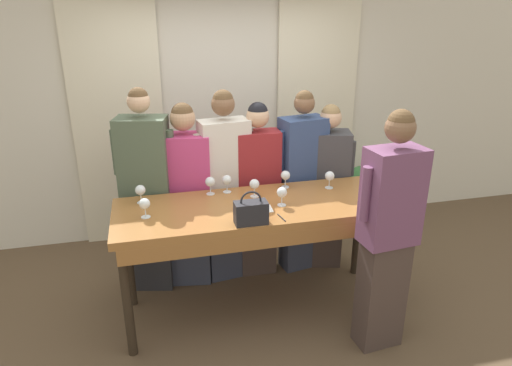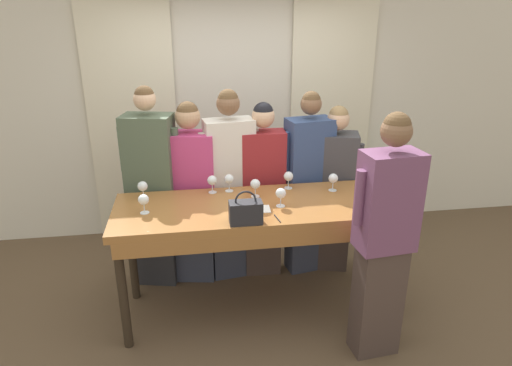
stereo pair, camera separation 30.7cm
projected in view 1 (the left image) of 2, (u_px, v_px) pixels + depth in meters
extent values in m
plane|color=brown|center=(258.00, 307.00, 3.98)|extent=(18.00, 18.00, 0.00)
cube|color=silver|center=(221.00, 109.00, 5.00)|extent=(12.00, 0.06, 2.80)
cube|color=#EFE5C6|center=(119.00, 121.00, 4.71)|extent=(0.92, 0.03, 2.69)
cube|color=#EFE5C6|center=(316.00, 111.00, 5.20)|extent=(0.92, 0.03, 2.69)
cube|color=#9E6633|center=(258.00, 208.00, 3.64)|extent=(2.27, 0.79, 0.06)
cube|color=#9E6633|center=(271.00, 240.00, 3.33)|extent=(2.17, 0.03, 0.12)
cylinder|color=#2D2319|center=(127.00, 302.00, 3.29)|extent=(0.07, 0.07, 0.92)
cylinder|color=#2D2319|center=(392.00, 265.00, 3.76)|extent=(0.07, 0.07, 0.92)
cylinder|color=#2D2319|center=(128.00, 258.00, 3.87)|extent=(0.07, 0.07, 0.92)
cylinder|color=#2D2319|center=(357.00, 230.00, 4.34)|extent=(0.07, 0.07, 0.92)
cylinder|color=black|center=(378.00, 188.00, 3.66)|extent=(0.08, 0.08, 0.22)
cone|color=black|center=(379.00, 173.00, 3.62)|extent=(0.08, 0.08, 0.04)
cylinder|color=black|center=(380.00, 165.00, 3.59)|extent=(0.03, 0.03, 0.09)
cylinder|color=white|center=(377.00, 189.00, 3.67)|extent=(0.08, 0.08, 0.09)
cube|color=#232328|center=(251.00, 213.00, 3.28)|extent=(0.24, 0.12, 0.17)
torus|color=#232328|center=(251.00, 201.00, 3.25)|extent=(0.16, 0.01, 0.16)
cylinder|color=white|center=(329.00, 188.00, 3.95)|extent=(0.07, 0.07, 0.00)
cylinder|color=white|center=(329.00, 184.00, 3.94)|extent=(0.01, 0.01, 0.07)
sphere|color=white|center=(330.00, 176.00, 3.91)|extent=(0.08, 0.08, 0.08)
cylinder|color=white|center=(142.00, 203.00, 3.65)|extent=(0.07, 0.07, 0.00)
cylinder|color=white|center=(141.00, 198.00, 3.64)|extent=(0.01, 0.01, 0.07)
sphere|color=white|center=(140.00, 190.00, 3.61)|extent=(0.08, 0.08, 0.08)
cylinder|color=white|center=(282.00, 205.00, 3.61)|extent=(0.07, 0.07, 0.00)
cylinder|color=white|center=(282.00, 201.00, 3.59)|extent=(0.01, 0.01, 0.07)
sphere|color=white|center=(282.00, 192.00, 3.57)|extent=(0.08, 0.08, 0.08)
sphere|color=beige|center=(282.00, 194.00, 3.57)|extent=(0.05, 0.05, 0.05)
cylinder|color=white|center=(211.00, 194.00, 3.82)|extent=(0.07, 0.07, 0.00)
cylinder|color=white|center=(210.00, 190.00, 3.81)|extent=(0.01, 0.01, 0.07)
sphere|color=white|center=(210.00, 182.00, 3.78)|extent=(0.08, 0.08, 0.08)
sphere|color=beige|center=(210.00, 183.00, 3.78)|extent=(0.05, 0.05, 0.05)
cylinder|color=white|center=(254.00, 196.00, 3.77)|extent=(0.07, 0.07, 0.00)
cylinder|color=white|center=(254.00, 192.00, 3.76)|extent=(0.01, 0.01, 0.07)
sphere|color=white|center=(254.00, 184.00, 3.73)|extent=(0.08, 0.08, 0.08)
cylinder|color=white|center=(285.00, 187.00, 3.96)|extent=(0.07, 0.07, 0.00)
cylinder|color=white|center=(285.00, 183.00, 3.95)|extent=(0.01, 0.01, 0.07)
sphere|color=white|center=(285.00, 175.00, 3.93)|extent=(0.08, 0.08, 0.08)
cylinder|color=white|center=(227.00, 192.00, 3.86)|extent=(0.07, 0.07, 0.00)
cylinder|color=white|center=(227.00, 188.00, 3.85)|extent=(0.01, 0.01, 0.07)
sphere|color=white|center=(227.00, 180.00, 3.82)|extent=(0.08, 0.08, 0.08)
sphere|color=beige|center=(227.00, 181.00, 3.83)|extent=(0.05, 0.05, 0.05)
cylinder|color=white|center=(146.00, 217.00, 3.40)|extent=(0.07, 0.07, 0.00)
cylinder|color=white|center=(145.00, 212.00, 3.39)|extent=(0.01, 0.01, 0.07)
sphere|color=white|center=(145.00, 204.00, 3.36)|extent=(0.08, 0.08, 0.08)
cylinder|color=white|center=(376.00, 210.00, 3.52)|extent=(0.07, 0.07, 0.00)
cylinder|color=white|center=(376.00, 205.00, 3.51)|extent=(0.01, 0.01, 0.07)
sphere|color=white|center=(377.00, 197.00, 3.48)|extent=(0.08, 0.08, 0.08)
sphere|color=beige|center=(377.00, 198.00, 3.49)|extent=(0.05, 0.05, 0.05)
cube|color=white|center=(263.00, 209.00, 3.54)|extent=(0.15, 0.15, 0.00)
cylinder|color=black|center=(282.00, 218.00, 3.39)|extent=(0.03, 0.13, 0.01)
cube|color=#28282D|center=(152.00, 242.00, 4.16)|extent=(0.40, 0.31, 0.90)
cube|color=#4C5B47|center=(144.00, 158.00, 3.87)|extent=(0.47, 0.37, 0.71)
sphere|color=#DBAD89|center=(139.00, 101.00, 3.69)|extent=(0.19, 0.19, 0.19)
sphere|color=brown|center=(138.00, 97.00, 3.68)|extent=(0.17, 0.17, 0.17)
cylinder|color=#4C5B47|center=(171.00, 152.00, 3.85)|extent=(0.08, 0.08, 0.39)
cylinder|color=#4C5B47|center=(116.00, 152.00, 3.85)|extent=(0.08, 0.08, 0.39)
cube|color=#383D51|center=(190.00, 242.00, 4.26)|extent=(0.40, 0.29, 0.80)
cube|color=#C63D7A|center=(186.00, 170.00, 4.00)|extent=(0.47, 0.34, 0.63)
sphere|color=tan|center=(183.00, 118.00, 3.83)|extent=(0.22, 0.22, 0.22)
sphere|color=brown|center=(182.00, 114.00, 3.82)|extent=(0.19, 0.19, 0.19)
cylinder|color=#C63D7A|center=(213.00, 164.00, 4.00)|extent=(0.08, 0.08, 0.35)
cylinder|color=#C63D7A|center=(158.00, 165.00, 3.96)|extent=(0.08, 0.08, 0.35)
cube|color=#383D51|center=(226.00, 235.00, 4.32)|extent=(0.39, 0.25, 0.86)
cube|color=silver|center=(224.00, 158.00, 4.04)|extent=(0.46, 0.29, 0.68)
sphere|color=brown|center=(223.00, 104.00, 3.87)|extent=(0.20, 0.20, 0.20)
sphere|color=brown|center=(223.00, 100.00, 3.86)|extent=(0.18, 0.18, 0.18)
cylinder|color=silver|center=(249.00, 149.00, 4.11)|extent=(0.08, 0.08, 0.37)
cylinder|color=silver|center=(198.00, 155.00, 3.94)|extent=(0.08, 0.08, 0.37)
cube|color=#473833|center=(258.00, 235.00, 4.40)|extent=(0.34, 0.20, 0.79)
cube|color=maroon|center=(258.00, 165.00, 4.15)|extent=(0.40, 0.23, 0.63)
sphere|color=#DBAD89|center=(258.00, 116.00, 3.98)|extent=(0.20, 0.20, 0.20)
sphere|color=black|center=(258.00, 112.00, 3.97)|extent=(0.18, 0.18, 0.18)
cylinder|color=maroon|center=(281.00, 158.00, 4.17)|extent=(0.07, 0.07, 0.35)
cylinder|color=maroon|center=(234.00, 162.00, 4.08)|extent=(0.07, 0.07, 0.35)
cube|color=#383D51|center=(300.00, 227.00, 4.49)|extent=(0.38, 0.27, 0.85)
cube|color=#334775|center=(302.00, 153.00, 4.21)|extent=(0.45, 0.31, 0.67)
sphere|color=brown|center=(304.00, 103.00, 4.04)|extent=(0.19, 0.19, 0.19)
sphere|color=brown|center=(305.00, 100.00, 4.03)|extent=(0.17, 0.17, 0.17)
cylinder|color=#334775|center=(324.00, 145.00, 4.28)|extent=(0.08, 0.08, 0.37)
cylinder|color=#334775|center=(281.00, 151.00, 4.11)|extent=(0.08, 0.08, 0.37)
cube|color=#473833|center=(324.00, 228.00, 4.56)|extent=(0.38, 0.31, 0.77)
cube|color=#3D3D42|center=(328.00, 163.00, 4.31)|extent=(0.45, 0.37, 0.61)
sphere|color=#DBAD89|center=(331.00, 118.00, 4.15)|extent=(0.20, 0.20, 0.20)
sphere|color=#93754C|center=(331.00, 114.00, 4.14)|extent=(0.18, 0.18, 0.18)
cylinder|color=#3D3D42|center=(351.00, 158.00, 4.29)|extent=(0.09, 0.09, 0.33)
cylinder|color=#3D3D42|center=(305.00, 158.00, 4.30)|extent=(0.09, 0.09, 0.33)
cube|color=#473833|center=(381.00, 293.00, 3.43)|extent=(0.35, 0.24, 0.88)
cube|color=#704266|center=(392.00, 197.00, 3.14)|extent=(0.41, 0.28, 0.70)
sphere|color=brown|center=(400.00, 128.00, 2.96)|extent=(0.20, 0.20, 0.20)
sphere|color=brown|center=(401.00, 123.00, 2.95)|extent=(0.18, 0.18, 0.18)
cylinder|color=#704266|center=(366.00, 194.00, 3.05)|extent=(0.08, 0.08, 0.38)
cylinder|color=#704266|center=(419.00, 186.00, 3.19)|extent=(0.08, 0.08, 0.38)
cylinder|color=#935B3D|center=(357.00, 217.00, 5.44)|extent=(0.26, 0.26, 0.22)
ellipsoid|color=#38753D|center=(360.00, 189.00, 5.31)|extent=(0.39, 0.39, 0.56)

